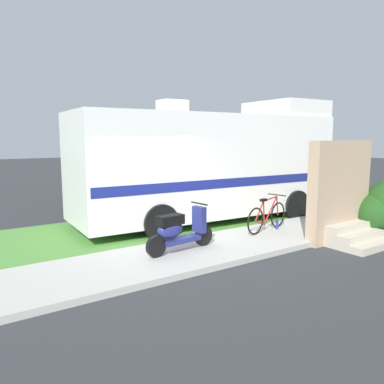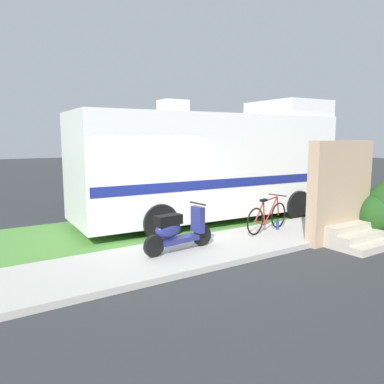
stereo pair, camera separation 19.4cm
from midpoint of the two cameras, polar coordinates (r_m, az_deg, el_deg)
name	(u,v)px [view 2 (the right image)]	position (r m, az deg, el deg)	size (l,w,h in m)	color
ground_plane	(155,244)	(8.98, -4.95, -7.82)	(80.00, 80.00, 0.00)	#2D3033
sidewalk	(182,255)	(7.97, -0.79, -9.44)	(24.00, 2.00, 0.12)	#ADAAA3
grass_strip	(129,230)	(10.27, -8.96, -5.60)	(24.00, 3.40, 0.08)	#4C8438
motorhome_rv	(212,164)	(11.11, 3.56, 4.27)	(7.89, 2.89, 3.60)	silver
scooter	(177,230)	(7.88, -1.61, -5.73)	(1.71, 0.51, 0.97)	black
bicycle	(267,216)	(9.78, 11.80, -3.62)	(1.68, 0.55, 0.89)	black
pickup_truck_near	(182,173)	(16.39, -1.22, 2.81)	(5.78, 2.16, 1.72)	#1E2328
porch_steps	(344,202)	(9.62, 22.37, -1.43)	(2.00, 1.26, 2.40)	#BCB29E
bottle_green	(278,225)	(10.07, 13.26, -4.84)	(0.07, 0.07, 0.28)	navy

